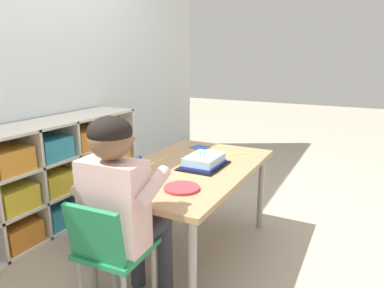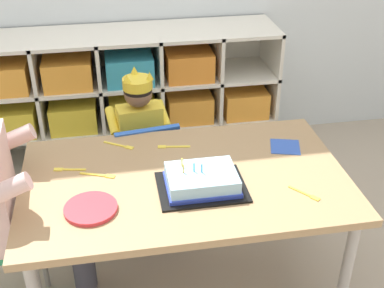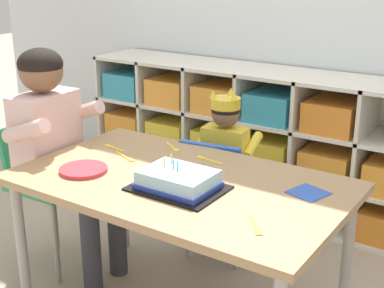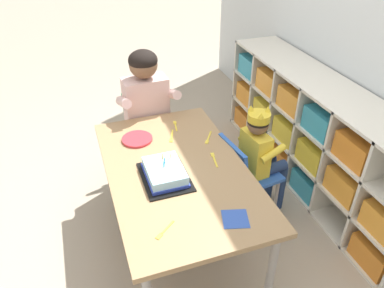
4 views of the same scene
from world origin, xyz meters
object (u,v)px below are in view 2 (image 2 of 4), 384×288
object	(u,v)px
classroom_chair_blue	(144,163)
paper_plate_stack	(91,209)
birthday_cake_on_tray	(202,181)
fork_near_child_seat	(306,194)
fork_near_cake_tray	(172,147)
child_with_crown	(138,127)
fork_scattered_mid_table	(100,175)
adult_helper_seated	(5,186)
fork_by_napkin	(120,146)
fork_beside_plate_stack	(67,169)
activity_table	(185,188)

from	to	relation	value
classroom_chair_blue	paper_plate_stack	distance (m)	0.73
birthday_cake_on_tray	fork_near_child_seat	size ratio (longest dim) A/B	3.00
fork_near_cake_tray	child_with_crown	bearing A→B (deg)	116.13
fork_near_child_seat	fork_scattered_mid_table	bearing A→B (deg)	32.22
adult_helper_seated	birthday_cake_on_tray	distance (m)	0.72
paper_plate_stack	fork_scattered_mid_table	size ratio (longest dim) A/B	1.37
birthday_cake_on_tray	fork_near_child_seat	world-z (taller)	birthday_cake_on_tray
classroom_chair_blue	adult_helper_seated	distance (m)	0.78
fork_near_child_seat	fork_near_cake_tray	bearing A→B (deg)	7.50
birthday_cake_on_tray	fork_by_napkin	world-z (taller)	birthday_cake_on_tray
fork_by_napkin	fork_scattered_mid_table	bearing A→B (deg)	99.18
adult_helper_seated	fork_beside_plate_stack	world-z (taller)	adult_helper_seated
birthday_cake_on_tray	paper_plate_stack	distance (m)	0.42
classroom_chair_blue	birthday_cake_on_tray	world-z (taller)	birthday_cake_on_tray
fork_near_cake_tray	fork_by_napkin	xyz separation A→B (m)	(-0.21, 0.05, 0.00)
adult_helper_seated	fork_by_napkin	xyz separation A→B (m)	(0.43, 0.27, -0.03)
classroom_chair_blue	fork_beside_plate_stack	world-z (taller)	classroom_chair_blue
activity_table	fork_beside_plate_stack	bearing A→B (deg)	164.00
fork_near_cake_tray	fork_beside_plate_stack	bearing A→B (deg)	-157.88
child_with_crown	adult_helper_seated	distance (m)	0.81
paper_plate_stack	fork_by_napkin	world-z (taller)	paper_plate_stack
fork_near_child_seat	fork_scattered_mid_table	world-z (taller)	same
fork_by_napkin	fork_scattered_mid_table	distance (m)	0.23
classroom_chair_blue	fork_near_cake_tray	bearing A→B (deg)	103.63
fork_beside_plate_stack	fork_by_napkin	bearing A→B (deg)	44.89
fork_beside_plate_stack	fork_near_cake_tray	bearing A→B (deg)	23.75
birthday_cake_on_tray	fork_scattered_mid_table	size ratio (longest dim) A/B	2.39
activity_table	classroom_chair_blue	size ratio (longest dim) A/B	2.02
child_with_crown	birthday_cake_on_tray	world-z (taller)	child_with_crown
classroom_chair_blue	child_with_crown	world-z (taller)	child_with_crown
activity_table	paper_plate_stack	size ratio (longest dim) A/B	6.66
adult_helper_seated	fork_near_cake_tray	world-z (taller)	adult_helper_seated
adult_helper_seated	classroom_chair_blue	bearing A→B (deg)	-50.84
birthday_cake_on_tray	paper_plate_stack	xyz separation A→B (m)	(-0.41, -0.06, -0.02)
adult_helper_seated	fork_near_child_seat	bearing A→B (deg)	-103.10
fork_near_cake_tray	fork_scattered_mid_table	xyz separation A→B (m)	(-0.31, -0.16, 0.00)
birthday_cake_on_tray	fork_near_child_seat	xyz separation A→B (m)	(0.37, -0.11, -0.03)
birthday_cake_on_tray	fork_by_napkin	size ratio (longest dim) A/B	2.59
adult_helper_seated	paper_plate_stack	xyz separation A→B (m)	(0.31, -0.15, -0.03)
activity_table	fork_by_napkin	world-z (taller)	fork_by_napkin
child_with_crown	fork_beside_plate_stack	world-z (taller)	child_with_crown
classroom_chair_blue	fork_scattered_mid_table	world-z (taller)	classroom_chair_blue
child_with_crown	activity_table	bearing A→B (deg)	95.09
classroom_chair_blue	child_with_crown	distance (m)	0.18
activity_table	classroom_chair_blue	bearing A→B (deg)	103.84
child_with_crown	adult_helper_seated	xyz separation A→B (m)	(-0.53, -0.60, 0.13)
child_with_crown	fork_near_child_seat	xyz separation A→B (m)	(0.56, -0.79, 0.10)
activity_table	child_with_crown	bearing A→B (deg)	102.63
child_with_crown	fork_by_napkin	world-z (taller)	child_with_crown
child_with_crown	paper_plate_stack	bearing A→B (deg)	65.72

